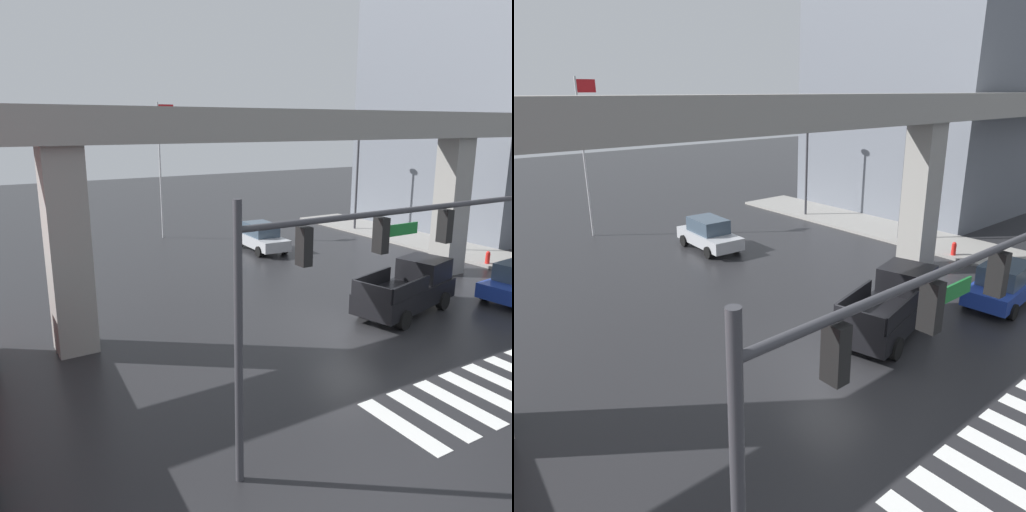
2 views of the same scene
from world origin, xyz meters
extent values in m
plane|color=#232326|center=(0.00, 0.00, 0.00)|extent=(120.00, 120.00, 0.00)
cube|color=silver|center=(-3.30, -5.95, 0.01)|extent=(0.55, 2.80, 0.01)
cube|color=silver|center=(-2.20, -5.95, 0.01)|extent=(0.55, 2.80, 0.01)
cube|color=silver|center=(-1.10, -5.95, 0.01)|extent=(0.55, 2.80, 0.01)
cube|color=silver|center=(0.00, -5.95, 0.01)|extent=(0.55, 2.80, 0.01)
cube|color=silver|center=(1.10, -5.95, 0.01)|extent=(0.55, 2.80, 0.01)
cube|color=gray|center=(0.00, 3.24, 7.56)|extent=(48.14, 1.84, 1.20)
cube|color=gray|center=(-9.46, 3.24, 3.48)|extent=(1.30, 1.30, 6.96)
cube|color=gray|center=(9.46, 3.24, 3.48)|extent=(1.30, 1.30, 6.96)
cube|color=black|center=(2.97, -0.02, 0.78)|extent=(5.40, 3.04, 0.80)
cube|color=black|center=(4.38, 0.32, 1.63)|extent=(2.06, 2.10, 0.90)
cube|color=#3F5160|center=(4.84, 0.43, 1.63)|extent=(0.49, 1.65, 0.77)
cube|color=black|center=(1.65, 0.56, 1.48)|extent=(2.60, 0.72, 0.60)
cube|color=black|center=(2.06, -1.14, 1.48)|extent=(2.60, 0.72, 0.60)
cube|color=black|center=(0.54, -0.60, 1.48)|extent=(0.50, 1.72, 0.60)
cylinder|color=black|center=(4.30, 1.23, 0.38)|extent=(0.80, 0.45, 0.76)
cylinder|color=black|center=(4.72, -0.53, 0.38)|extent=(0.80, 0.45, 0.76)
cylinder|color=black|center=(1.23, 0.49, 0.38)|extent=(0.80, 0.45, 0.76)
cylinder|color=black|center=(1.65, -1.27, 0.38)|extent=(0.80, 0.45, 0.76)
cylinder|color=black|center=(7.27, -0.72, 0.32)|extent=(0.66, 0.29, 0.64)
cube|color=#A8AAAF|center=(3.63, 12.34, 0.64)|extent=(2.03, 4.40, 0.64)
cube|color=#384756|center=(3.64, 12.44, 1.34)|extent=(1.63, 2.33, 0.76)
cylinder|color=black|center=(4.41, 10.96, 0.32)|extent=(0.28, 0.65, 0.64)
cylinder|color=black|center=(2.69, 11.06, 0.32)|extent=(0.28, 0.65, 0.64)
cylinder|color=black|center=(4.58, 13.62, 0.32)|extent=(0.28, 0.65, 0.64)
cylinder|color=black|center=(2.86, 13.73, 0.32)|extent=(0.28, 0.65, 0.64)
cylinder|color=#38383D|center=(-7.93, -5.63, 3.10)|extent=(0.18, 0.18, 6.20)
cylinder|color=#38383D|center=(-3.63, -5.63, 5.60)|extent=(8.60, 0.14, 0.14)
cube|color=black|center=(-6.33, -5.63, 5.08)|extent=(0.24, 0.32, 0.84)
sphere|color=green|center=(-6.33, -5.63, 4.82)|extent=(0.17, 0.17, 0.17)
cube|color=black|center=(-4.13, -5.63, 5.08)|extent=(0.24, 0.32, 0.84)
sphere|color=green|center=(-4.13, -5.63, 4.82)|extent=(0.17, 0.17, 0.17)
cube|color=black|center=(-1.93, -5.63, 5.08)|extent=(0.24, 0.32, 0.84)
sphere|color=green|center=(-1.93, -5.63, 4.82)|extent=(0.17, 0.17, 0.17)
cube|color=#19722D|center=(-3.49, -5.63, 5.15)|extent=(1.10, 0.04, 0.28)
cylinder|color=#38383D|center=(12.83, 6.54, 3.50)|extent=(0.16, 0.16, 7.00)
ellipsoid|color=beige|center=(12.83, 6.54, 7.12)|extent=(0.44, 0.70, 0.24)
cylinder|color=#38383D|center=(12.83, 14.22, 3.50)|extent=(0.16, 0.16, 7.00)
ellipsoid|color=beige|center=(12.83, 14.22, 7.12)|extent=(0.44, 0.70, 0.24)
cylinder|color=red|center=(12.43, 2.87, 0.35)|extent=(0.24, 0.24, 0.70)
sphere|color=red|center=(12.43, 2.87, 0.74)|extent=(0.22, 0.22, 0.22)
cylinder|color=silver|center=(-0.19, 19.12, 4.51)|extent=(0.12, 0.12, 9.01)
cube|color=red|center=(0.36, 19.12, 8.51)|extent=(1.10, 0.04, 0.70)
camera|label=1|loc=(-12.66, -14.24, 7.57)|focal=36.37mm
camera|label=2|loc=(-10.59, -9.30, 8.27)|focal=34.47mm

